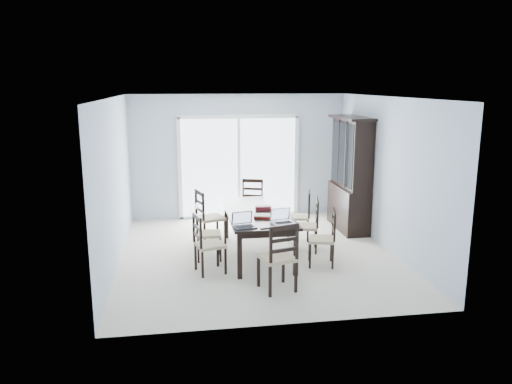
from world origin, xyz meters
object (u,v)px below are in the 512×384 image
(laptop_dark, at_px, (245,224))
(laptop_silver, at_px, (283,220))
(chair_right_far, at_px, (303,210))
(chair_end_far, at_px, (252,199))
(chair_right_near, at_px, (327,232))
(chair_end_near, at_px, (280,250))
(dining_table, at_px, (257,216))
(chair_left_far, at_px, (206,211))
(hot_tub, at_px, (219,186))
(game_box, at_px, (263,208))
(chair_left_near, at_px, (204,237))
(cell_phone, at_px, (264,228))
(china_hutch, at_px, (350,175))
(chair_left_mid, at_px, (203,227))
(chair_right_mid, at_px, (311,219))

(laptop_dark, xyz_separation_m, laptop_silver, (0.60, 0.13, -0.00))
(chair_right_far, distance_m, chair_end_far, 1.21)
(chair_right_near, bearing_deg, chair_end_near, 147.75)
(chair_end_near, bearing_deg, dining_table, 78.05)
(chair_left_far, relative_size, chair_right_near, 1.10)
(hot_tub, bearing_deg, laptop_silver, -82.18)
(chair_right_near, relative_size, laptop_silver, 2.92)
(laptop_dark, bearing_deg, game_box, 54.55)
(chair_left_near, distance_m, chair_right_near, 1.92)
(cell_phone, bearing_deg, chair_right_near, 7.13)
(china_hutch, xyz_separation_m, chair_left_mid, (-2.92, -1.32, -0.52))
(dining_table, distance_m, chair_right_far, 1.21)
(chair_left_near, xyz_separation_m, laptop_dark, (0.59, -0.22, 0.24))
(chair_left_mid, bearing_deg, chair_end_near, 34.56)
(chair_right_far, bearing_deg, chair_left_far, 103.78)
(chair_right_mid, bearing_deg, china_hutch, -29.15)
(chair_end_far, bearing_deg, game_box, 106.05)
(chair_right_mid, xyz_separation_m, chair_end_far, (-0.79, 1.54, 0.03))
(chair_left_near, distance_m, laptop_silver, 1.22)
(dining_table, bearing_deg, laptop_dark, -109.79)
(chair_right_mid, xyz_separation_m, chair_right_far, (0.04, 0.66, -0.01))
(chair_right_far, xyz_separation_m, chair_end_far, (-0.82, 0.88, 0.04))
(cell_phone, height_order, game_box, game_box)
(chair_right_near, distance_m, game_box, 1.18)
(chair_right_near, xyz_separation_m, hot_tub, (-1.34, 4.29, -0.11))
(chair_right_near, distance_m, laptop_silver, 0.79)
(dining_table, bearing_deg, chair_right_far, 36.38)
(chair_left_far, distance_m, cell_phone, 1.90)
(dining_table, height_order, chair_end_far, chair_end_far)
(laptop_dark, height_order, cell_phone, laptop_dark)
(game_box, bearing_deg, chair_end_far, 88.76)
(chair_left_mid, xyz_separation_m, laptop_dark, (0.57, -0.84, 0.26))
(chair_right_far, bearing_deg, chair_left_mid, 127.43)
(dining_table, height_order, china_hutch, china_hutch)
(laptop_dark, distance_m, laptop_silver, 0.61)
(laptop_dark, bearing_deg, chair_left_mid, 112.73)
(chair_end_far, xyz_separation_m, cell_phone, (-0.20, -2.60, 0.17))
(chair_right_mid, height_order, chair_end_far, chair_end_far)
(chair_left_near, xyz_separation_m, laptop_silver, (1.19, -0.09, 0.24))
(cell_phone, bearing_deg, game_box, 69.97)
(chair_left_mid, bearing_deg, game_box, 100.44)
(cell_phone, distance_m, game_box, 1.09)
(chair_right_near, relative_size, chair_end_near, 0.90)
(chair_right_mid, bearing_deg, game_box, 101.48)
(chair_right_mid, bearing_deg, dining_table, 106.72)
(chair_left_near, relative_size, cell_phone, 8.67)
(chair_left_near, xyz_separation_m, hot_tub, (0.58, 4.34, -0.13))
(chair_left_near, height_order, laptop_dark, chair_left_near)
(china_hutch, xyz_separation_m, chair_left_far, (-2.83, -0.51, -0.47))
(chair_left_mid, distance_m, chair_end_far, 1.97)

